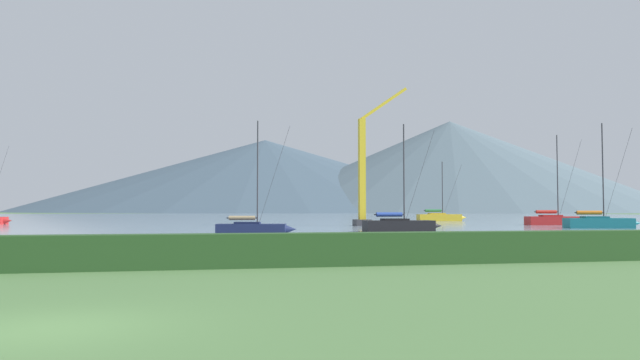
# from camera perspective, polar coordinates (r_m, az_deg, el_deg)

# --- Properties ---
(ground_plane) EXTENTS (1000.00, 1000.00, 0.00)m
(ground_plane) POSITION_cam_1_polar(r_m,az_deg,el_deg) (12.52, -24.09, -12.55)
(ground_plane) COLOR #517A42
(harbor_water) EXTENTS (320.00, 246.00, 0.00)m
(harbor_water) POSITION_cam_1_polar(r_m,az_deg,el_deg) (149.10, -13.03, -3.43)
(harbor_water) COLOR #8499A8
(harbor_water) RESTS_ON ground_plane
(hedge_line) EXTENTS (80.00, 1.20, 1.26)m
(hedge_line) POSITION_cam_1_polar(r_m,az_deg,el_deg) (23.25, -18.37, -6.39)
(hedge_line) COLOR #284C23
(hedge_line) RESTS_ON ground_plane
(sailboat_slip_0) EXTENTS (8.45, 3.59, 12.01)m
(sailboat_slip_0) POSITION_cam_1_polar(r_m,az_deg,el_deg) (87.30, 20.98, -3.46)
(sailboat_slip_0) COLOR red
(sailboat_slip_0) RESTS_ON harbor_water
(sailboat_slip_3) EXTENTS (8.38, 4.04, 11.72)m
(sailboat_slip_3) POSITION_cam_1_polar(r_m,az_deg,el_deg) (74.86, 24.55, -3.57)
(sailboat_slip_3) COLOR #19707A
(sailboat_slip_3) RESTS_ON harbor_water
(sailboat_slip_4) EXTENTS (8.78, 3.43, 10.36)m
(sailboat_slip_4) POSITION_cam_1_polar(r_m,az_deg,el_deg) (109.16, 11.07, -3.39)
(sailboat_slip_4) COLOR gold
(sailboat_slip_4) RESTS_ON harbor_water
(sailboat_slip_5) EXTENTS (6.78, 3.16, 9.58)m
(sailboat_slip_5) POSITION_cam_1_polar(r_m,az_deg,el_deg) (51.70, -6.30, -4.45)
(sailboat_slip_5) COLOR navy
(sailboat_slip_5) RESTS_ON harbor_water
(sailboat_slip_7) EXTENTS (7.71, 2.45, 10.33)m
(sailboat_slip_7) POSITION_cam_1_polar(r_m,az_deg,el_deg) (59.19, 7.42, -4.14)
(sailboat_slip_7) COLOR black
(sailboat_slip_7) RESTS_ON harbor_water
(dock_crane) EXTENTS (7.05, 2.00, 17.88)m
(dock_crane) POSITION_cam_1_polar(r_m,az_deg,el_deg) (77.90, 4.09, 0.21)
(dock_crane) COLOR #333338
(dock_crane) RESTS_ON ground_plane
(distant_hill_west_ridge) EXTENTS (270.52, 270.52, 58.19)m
(distant_hill_west_ridge) POSITION_cam_1_polar(r_m,az_deg,el_deg) (401.51, 12.01, 1.24)
(distant_hill_west_ridge) COLOR slate
(distant_hill_west_ridge) RESTS_ON ground_plane
(distant_hill_central_peak) EXTENTS (332.42, 332.42, 50.21)m
(distant_hill_central_peak) POSITION_cam_1_polar(r_m,az_deg,el_deg) (431.19, -5.13, 0.40)
(distant_hill_central_peak) COLOR #425666
(distant_hill_central_peak) RESTS_ON ground_plane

